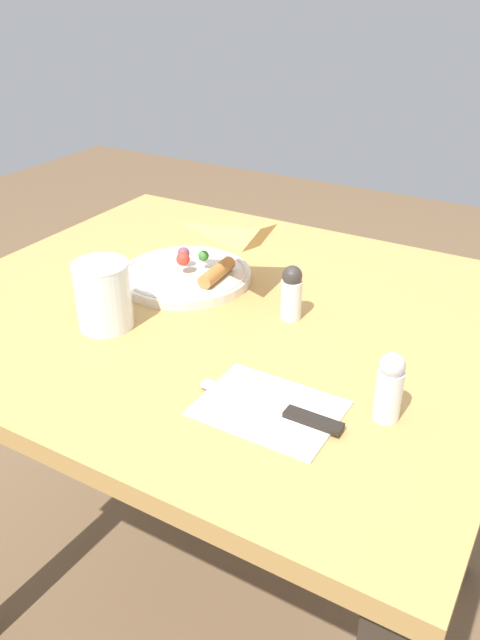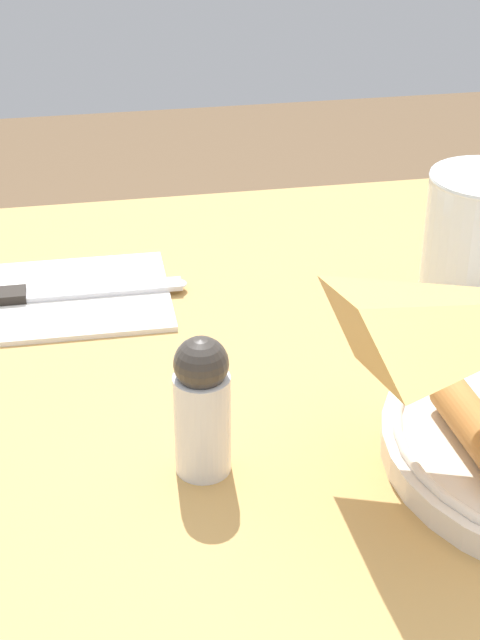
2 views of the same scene
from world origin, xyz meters
name	(u,v)px [view 1 (image 1 of 2)]	position (x,y,z in m)	size (l,w,h in m)	color
ground_plane	(227,605)	(0.00, 0.00, 0.00)	(6.00, 6.00, 0.00)	brown
dining_table	(223,370)	(0.00, 0.00, 0.62)	(0.91, 0.78, 0.75)	tan
plate_pizza	(185,272)	(0.10, -0.05, 0.76)	(0.23, 0.23, 0.05)	silver
milk_glass	(104,298)	(0.12, 0.14, 0.80)	(0.08, 0.08, 0.10)	white
napkin_folded	(269,408)	(-0.19, 0.20, 0.75)	(0.17, 0.13, 0.00)	white
butter_knife	(276,408)	(-0.20, 0.20, 0.76)	(0.19, 0.02, 0.01)	black
salt_shaker	(389,387)	(-0.32, 0.15, 0.80)	(0.03, 0.03, 0.09)	silver
pepper_shaker	(291,292)	(-0.11, -0.02, 0.79)	(0.03, 0.03, 0.09)	silver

